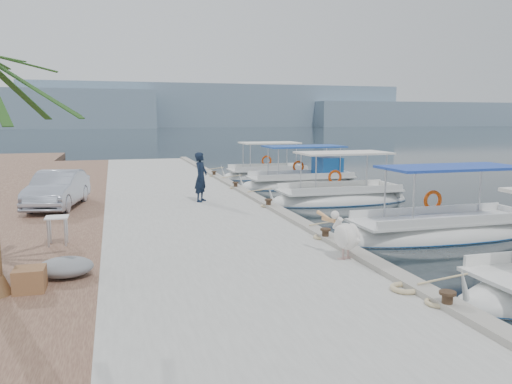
# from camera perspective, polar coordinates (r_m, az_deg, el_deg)

# --- Properties ---
(ground) EXTENTS (400.00, 400.00, 0.00)m
(ground) POSITION_cam_1_polar(r_m,az_deg,el_deg) (16.70, 4.12, -4.35)
(ground) COLOR black
(ground) RESTS_ON ground
(concrete_quay) EXTENTS (6.00, 40.00, 0.50)m
(concrete_quay) POSITION_cam_1_polar(r_m,az_deg,el_deg) (20.74, -8.50, -1.21)
(concrete_quay) COLOR #9E9E99
(concrete_quay) RESTS_ON ground
(quay_curb) EXTENTS (0.44, 40.00, 0.12)m
(quay_curb) POSITION_cam_1_polar(r_m,az_deg,el_deg) (21.22, -1.06, -0.05)
(quay_curb) COLOR gray
(quay_curb) RESTS_ON concrete_quay
(cobblestone_strip) EXTENTS (4.00, 40.00, 0.50)m
(cobblestone_strip) POSITION_cam_1_polar(r_m,az_deg,el_deg) (20.71, -22.34, -1.77)
(cobblestone_strip) COLOR brown
(cobblestone_strip) RESTS_ON ground
(distant_hills) EXTENTS (330.00, 60.00, 18.00)m
(distant_hills) POSITION_cam_1_polar(r_m,az_deg,el_deg) (219.66, -6.84, 9.38)
(distant_hills) COLOR gray
(distant_hills) RESTS_ON ground
(fishing_caique_b) EXTENTS (7.21, 2.14, 2.83)m
(fishing_caique_b) POSITION_cam_1_polar(r_m,az_deg,el_deg) (16.70, 20.55, -4.43)
(fishing_caique_b) COLOR silver
(fishing_caique_b) RESTS_ON ground
(fishing_caique_c) EXTENTS (6.59, 2.34, 2.83)m
(fishing_caique_c) POSITION_cam_1_polar(r_m,az_deg,el_deg) (22.32, 9.45, -0.88)
(fishing_caique_c) COLOR silver
(fishing_caique_c) RESTS_ON ground
(fishing_caique_d) EXTENTS (6.95, 2.42, 2.83)m
(fishing_caique_d) POSITION_cam_1_polar(r_m,az_deg,el_deg) (27.13, 5.32, 0.98)
(fishing_caique_d) COLOR silver
(fishing_caique_d) RESTS_ON ground
(fishing_caique_e) EXTENTS (5.85, 2.33, 2.83)m
(fishing_caique_e) POSITION_cam_1_polar(r_m,az_deg,el_deg) (30.99, 1.28, 1.82)
(fishing_caique_e) COLOR silver
(fishing_caique_e) RESTS_ON ground
(mooring_bollards) EXTENTS (0.28, 20.28, 0.33)m
(mooring_bollards) POSITION_cam_1_polar(r_m,az_deg,el_deg) (17.85, 1.44, -1.24)
(mooring_bollards) COLOR black
(mooring_bollards) RESTS_ON concrete_quay
(pelican) EXTENTS (0.71, 1.37, 1.06)m
(pelican) POSITION_cam_1_polar(r_m,az_deg,el_deg) (11.59, 10.15, -4.86)
(pelican) COLOR tan
(pelican) RESTS_ON concrete_quay
(fisherman) EXTENTS (0.76, 0.83, 1.90)m
(fisherman) POSITION_cam_1_polar(r_m,az_deg,el_deg) (19.27, -6.31, 1.71)
(fisherman) COLOR black
(fisherman) RESTS_ON concrete_quay
(parked_car) EXTENTS (2.10, 4.19, 1.32)m
(parked_car) POSITION_cam_1_polar(r_m,az_deg,el_deg) (19.29, -21.74, 0.29)
(parked_car) COLOR #AAB1C2
(parked_car) RESTS_ON cobblestone_strip
(wooden_crate) EXTENTS (0.55, 0.55, 0.44)m
(wooden_crate) POSITION_cam_1_polar(r_m,az_deg,el_deg) (10.30, -24.44, -9.09)
(wooden_crate) COLOR brown
(wooden_crate) RESTS_ON cobblestone_strip
(tarp_bundle) EXTENTS (1.10, 0.90, 0.40)m
(tarp_bundle) POSITION_cam_1_polar(r_m,az_deg,el_deg) (10.91, -20.94, -8.03)
(tarp_bundle) COLOR slate
(tarp_bundle) RESTS_ON cobblestone_strip
(folding_table) EXTENTS (0.55, 0.55, 0.73)m
(folding_table) POSITION_cam_1_polar(r_m,az_deg,el_deg) (13.59, -21.77, -3.49)
(folding_table) COLOR silver
(folding_table) RESTS_ON cobblestone_strip
(rope_coil) EXTENTS (0.54, 0.54, 0.10)m
(rope_coil) POSITION_cam_1_polar(r_m,az_deg,el_deg) (9.86, 16.62, -10.48)
(rope_coil) COLOR #C6B284
(rope_coil) RESTS_ON concrete_quay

